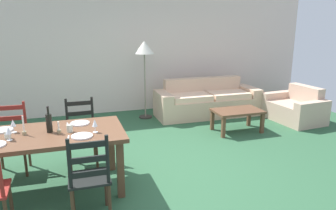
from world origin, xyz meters
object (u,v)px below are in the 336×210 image
dining_table (42,141)px  wine_glass_near_right (95,123)px  coffee_cup_primary (70,128)px  couch (206,102)px  coffee_table (237,113)px  dining_chair_far_right (81,132)px  coffee_cup_secondary (8,135)px  wine_bottle (49,123)px  dining_chair_far_left (12,138)px  armchair_upholstered (296,109)px  wine_glass_near_left (8,131)px  standing_lamp (144,52)px  dining_chair_near_right (89,178)px  wine_glass_far_left (13,124)px

dining_table → wine_glass_near_right: (0.61, -0.14, 0.20)m
coffee_cup_primary → couch: 3.91m
coffee_cup_primary → couch: size_ratio=0.04×
wine_glass_near_right → coffee_table: 3.12m
dining_chair_far_right → couch: 3.31m
coffee_cup_secondary → coffee_table: size_ratio=0.10×
wine_bottle → coffee_cup_secondary: 0.45m
coffee_cup_primary → dining_chair_far_left: bearing=134.8°
couch → armchair_upholstered: bearing=-30.7°
coffee_table → coffee_cup_primary: bearing=-156.2°
wine_glass_near_left → standing_lamp: bearing=51.8°
dining_chair_far_right → coffee_cup_secondary: dining_chair_far_right is taller
coffee_table → dining_chair_near_right: bearing=-144.5°
dining_chair_near_right → coffee_cup_secondary: 1.12m
coffee_cup_primary → standing_lamp: 3.21m
dining_chair_near_right → coffee_cup_primary: bearing=102.4°
dining_chair_far_left → armchair_upholstered: dining_chair_far_left is taller
dining_chair_near_right → standing_lamp: size_ratio=0.59×
wine_glass_near_left → couch: bearing=36.4°
dining_chair_far_right → coffee_table: bearing=11.5°
dining_chair_far_left → coffee_table: dining_chair_far_left is taller
armchair_upholstered → standing_lamp: bearing=158.9°
wine_glass_near_left → wine_glass_near_right: bearing=-1.2°
wine_glass_far_left → wine_bottle: bearing=-16.1°
wine_bottle → coffee_cup_secondary: bearing=-169.0°
dining_table → standing_lamp: standing_lamp is taller
dining_chair_far_right → wine_glass_near_left: size_ratio=5.96×
dining_chair_near_right → coffee_cup_primary: size_ratio=10.67×
dining_chair_far_left → standing_lamp: size_ratio=0.59×
dining_chair_far_right → standing_lamp: (1.42, 1.98, 0.93)m
dining_chair_far_left → coffee_cup_primary: (0.77, -0.77, 0.32)m
coffee_cup_primary → standing_lamp: size_ratio=0.05×
wine_glass_near_left → standing_lamp: 3.62m
wine_glass_near_right → couch: (2.64, 2.65, -0.57)m
couch → standing_lamp: bearing=172.2°
dining_chair_near_right → coffee_cup_secondary: (-0.82, 0.69, 0.32)m
standing_lamp → wine_glass_far_left: bearing=-130.9°
dining_chair_near_right → coffee_cup_primary: (-0.16, 0.71, 0.32)m
standing_lamp → armchair_upholstered: bearing=-21.1°
dining_table → dining_chair_near_right: 0.90m
dining_table → dining_chair_far_left: size_ratio=1.98×
wine_glass_far_left → coffee_table: bearing=17.5°
coffee_cup_primary → couch: coffee_cup_primary is taller
dining_table → wine_bottle: 0.23m
dining_table → armchair_upholstered: size_ratio=1.55×
wine_bottle → dining_table: bearing=-162.8°
dining_chair_near_right → wine_glass_near_right: bearing=77.9°
coffee_table → coffee_cup_secondary: bearing=-159.8°
dining_table → wine_glass_far_left: size_ratio=11.80×
coffee_cup_secondary → coffee_table: (3.67, 1.35, -0.44)m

